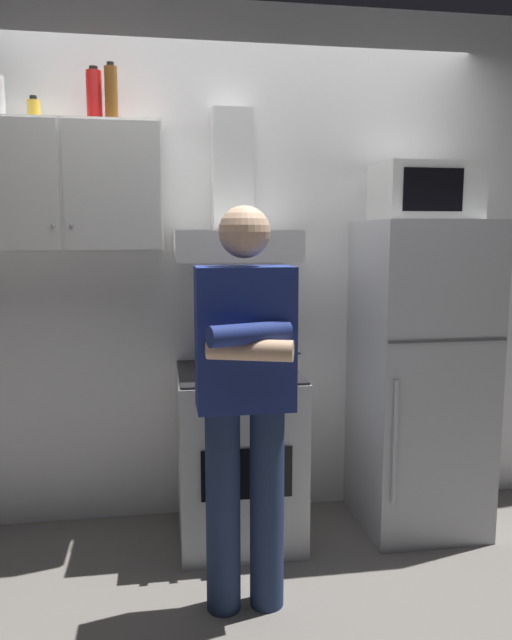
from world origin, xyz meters
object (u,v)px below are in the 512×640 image
cooking_pot (268,362)px  bottle_spice_jar (34,111)px  microwave (425,192)px  upper_cabinet (67,188)px  bottle_soda_red (94,97)px  refrigerator (419,376)px  range_hood (234,221)px  bottle_beer_brown (111,94)px  stove_oven (239,454)px  person_standing (245,396)px

cooking_pot → bottle_spice_jar: bottle_spice_jar is taller
microwave → cooking_pot: bearing=-170.4°
microwave → upper_cabinet: bearing=176.5°
upper_cabinet → bottle_soda_red: bottle_soda_red is taller
bottle_spice_jar → refrigerator: bearing=-5.0°
upper_cabinet → range_hood: 0.81m
bottle_soda_red → bottle_spice_jar: bearing=177.6°
upper_cabinet → bottle_soda_red: 0.45m
bottle_spice_jar → bottle_beer_brown: bearing=-6.5°
stove_oven → bottle_beer_brown: (-0.58, 0.12, 1.75)m
range_hood → bottle_soda_red: (-0.66, 0.03, 0.58)m
refrigerator → range_hood: bearing=172.5°
bottle_beer_brown → microwave: bearing=-3.9°
refrigerator → microwave: 0.94m
stove_oven → person_standing: person_standing is taller
range_hood → bottle_beer_brown: 0.82m
cooking_pot → bottle_spice_jar: 1.61m
bottle_spice_jar → upper_cabinet: bearing=-15.9°
upper_cabinet → range_hood: (0.80, 0.00, -0.15)m
person_standing → stove_oven: bearing=85.3°
refrigerator → bottle_beer_brown: 2.06m
refrigerator → bottle_spice_jar: bearing=175.0°
refrigerator → cooking_pot: 0.84m
person_standing → bottle_spice_jar: bottle_spice_jar is taller
range_hood → microwave: range_hood is taller
cooking_pot → microwave: bearing=9.6°
stove_oven → range_hood: size_ratio=1.17×
stove_oven → refrigerator: 1.02m
refrigerator → bottle_soda_red: 2.12m
upper_cabinet → person_standing: (0.75, -0.73, -0.85)m
microwave → bottle_beer_brown: bottle_beer_brown is taller
refrigerator → bottle_soda_red: bottle_soda_red is taller
refrigerator → microwave: (-0.00, 0.02, 0.94)m
cooking_pot → bottle_soda_red: bearing=161.0°
person_standing → cooking_pot: bearing=69.7°
upper_cabinet → person_standing: bearing=-44.3°
stove_oven → refrigerator: bearing=0.0°
refrigerator → cooking_pot: bearing=-171.7°
refrigerator → upper_cabinet: bearing=175.9°
upper_cabinet → range_hood: range_hood is taller
microwave → cooking_pot: 1.16m
range_hood → bottle_spice_jar: bearing=177.7°
upper_cabinet → refrigerator: upper_cabinet is taller
person_standing → bottle_soda_red: (-0.61, 0.76, 1.27)m
cooking_pot → bottle_soda_red: bottle_soda_red is taller
upper_cabinet → refrigerator: bearing=-4.1°
range_hood → person_standing: range_hood is taller
range_hood → bottle_soda_red: 0.88m
range_hood → stove_oven: bearing=-90.0°
person_standing → cooking_pot: (0.18, 0.49, 0.03)m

